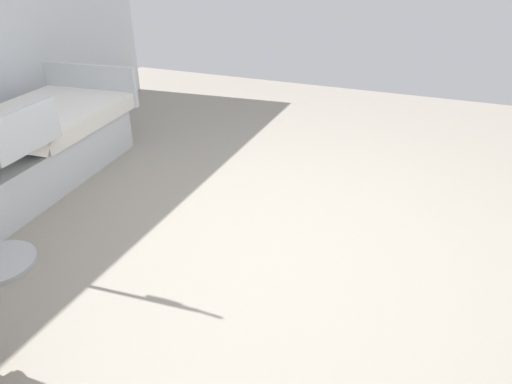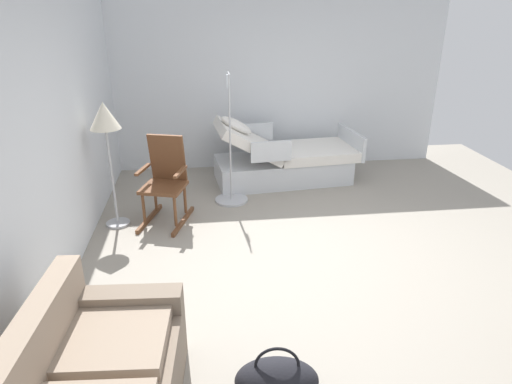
{
  "view_description": "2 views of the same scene",
  "coord_description": "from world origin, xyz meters",
  "px_view_note": "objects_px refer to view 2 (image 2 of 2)",
  "views": [
    {
      "loc": [
        -0.67,
        2.21,
        1.64
      ],
      "look_at": [
        -0.02,
        0.62,
        0.7
      ],
      "focal_mm": 31.24,
      "sensor_mm": 36.0,
      "label": 1
    },
    {
      "loc": [
        -4.04,
        1.19,
        2.45
      ],
      "look_at": [
        0.13,
        0.69,
        0.7
      ],
      "focal_mm": 31.61,
      "sensor_mm": 36.0,
      "label": 2
    }
  ],
  "objects_px": {
    "duffel_bag": "(277,380)",
    "iv_pole": "(231,183)",
    "rocking_chair": "(165,181)",
    "hospital_bed": "(283,161)",
    "floor_lamp": "(105,125)"
  },
  "relations": [
    {
      "from": "hospital_bed",
      "to": "iv_pole",
      "type": "relative_size",
      "value": 1.27
    },
    {
      "from": "hospital_bed",
      "to": "duffel_bag",
      "type": "distance_m",
      "value": 4.08
    },
    {
      "from": "rocking_chair",
      "to": "floor_lamp",
      "type": "xyz_separation_m",
      "value": [
        -0.08,
        0.59,
        0.72
      ]
    },
    {
      "from": "hospital_bed",
      "to": "floor_lamp",
      "type": "xyz_separation_m",
      "value": [
        -1.22,
        2.22,
        0.92
      ]
    },
    {
      "from": "iv_pole",
      "to": "hospital_bed",
      "type": "bearing_deg",
      "value": -50.64
    },
    {
      "from": "duffel_bag",
      "to": "iv_pole",
      "type": "height_order",
      "value": "iv_pole"
    },
    {
      "from": "rocking_chair",
      "to": "duffel_bag",
      "type": "relative_size",
      "value": 1.78
    },
    {
      "from": "rocking_chair",
      "to": "floor_lamp",
      "type": "relative_size",
      "value": 0.71
    },
    {
      "from": "rocking_chair",
      "to": "hospital_bed",
      "type": "bearing_deg",
      "value": -55.06
    },
    {
      "from": "hospital_bed",
      "to": "iv_pole",
      "type": "bearing_deg",
      "value": 129.36
    },
    {
      "from": "floor_lamp",
      "to": "iv_pole",
      "type": "distance_m",
      "value": 1.8
    },
    {
      "from": "duffel_bag",
      "to": "hospital_bed",
      "type": "bearing_deg",
      "value": -10.6
    },
    {
      "from": "hospital_bed",
      "to": "duffel_bag",
      "type": "bearing_deg",
      "value": 169.4
    },
    {
      "from": "hospital_bed",
      "to": "floor_lamp",
      "type": "bearing_deg",
      "value": 118.7
    },
    {
      "from": "rocking_chair",
      "to": "iv_pole",
      "type": "height_order",
      "value": "iv_pole"
    }
  ]
}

